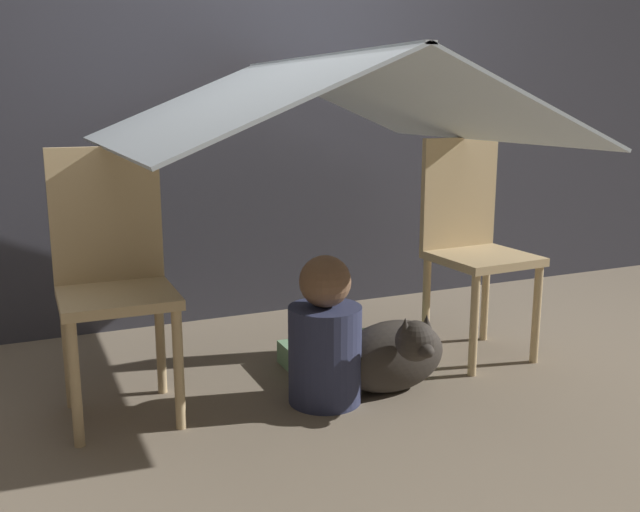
% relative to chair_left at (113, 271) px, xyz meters
% --- Properties ---
extents(ground_plane, '(8.80, 8.80, 0.00)m').
position_rel_chair_left_xyz_m(ground_plane, '(0.78, -0.19, -0.53)').
color(ground_plane, gray).
extents(wall_back, '(7.00, 0.05, 2.50)m').
position_rel_chair_left_xyz_m(wall_back, '(0.78, 0.98, 0.72)').
color(wall_back, '#3D3D47').
rests_on(wall_back, ground_plane).
extents(chair_left, '(0.40, 0.40, 0.97)m').
position_rel_chair_left_xyz_m(chair_left, '(0.00, 0.00, 0.00)').
color(chair_left, '#D1B27F').
rests_on(chair_left, ground_plane).
extents(chair_right, '(0.42, 0.42, 0.97)m').
position_rel_chair_left_xyz_m(chair_right, '(1.56, -0.00, 0.00)').
color(chair_right, '#D1B27F').
rests_on(chair_right, ground_plane).
extents(sheet_canopy, '(1.57, 1.52, 0.33)m').
position_rel_chair_left_xyz_m(sheet_canopy, '(0.78, -0.08, 0.60)').
color(sheet_canopy, silver).
extents(person_front, '(0.28, 0.28, 0.57)m').
position_rel_chair_left_xyz_m(person_front, '(0.73, -0.24, -0.28)').
color(person_front, '#2D3351').
rests_on(person_front, ground_plane).
extents(dog, '(0.45, 0.38, 0.36)m').
position_rel_chair_left_xyz_m(dog, '(1.01, -0.29, -0.37)').
color(dog, '#332D28').
rests_on(dog, ground_plane).
extents(floor_cushion, '(0.47, 0.38, 0.10)m').
position_rel_chair_left_xyz_m(floor_cushion, '(0.94, 0.03, -0.48)').
color(floor_cushion, '#7FB27F').
rests_on(floor_cushion, ground_plane).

